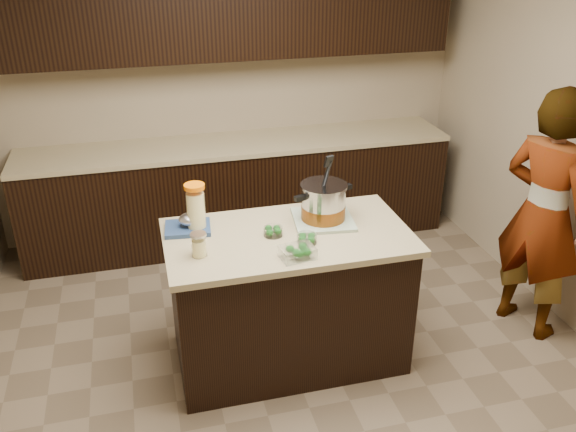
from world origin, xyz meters
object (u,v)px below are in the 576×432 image
object	(u,v)px
island	(288,297)
stock_pot	(323,204)
lemonade_pitcher	(196,210)
person	(544,215)

from	to	relation	value
island	stock_pot	world-z (taller)	stock_pot
stock_pot	lemonade_pitcher	world-z (taller)	stock_pot
lemonade_pitcher	island	bearing A→B (deg)	-19.54
stock_pot	lemonade_pitcher	size ratio (longest dim) A/B	1.38
stock_pot	person	bearing A→B (deg)	-22.70
island	stock_pot	bearing A→B (deg)	24.66
island	stock_pot	distance (m)	0.63
island	person	xyz separation A→B (m)	(1.70, -0.07, 0.40)
person	island	bearing A→B (deg)	65.53
person	lemonade_pitcher	bearing A→B (deg)	61.38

